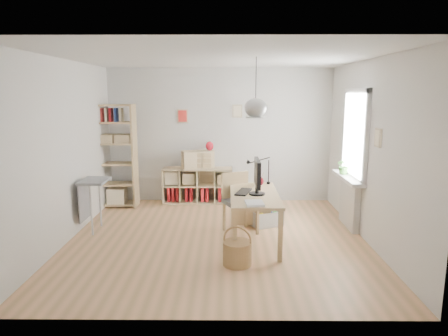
{
  "coord_description": "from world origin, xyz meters",
  "views": [
    {
      "loc": [
        0.15,
        -5.84,
        2.2
      ],
      "look_at": [
        0.1,
        0.3,
        1.05
      ],
      "focal_mm": 32.0,
      "sensor_mm": 36.0,
      "label": 1
    }
  ],
  "objects_px": {
    "tall_bookshelf": "(115,152)",
    "chair": "(239,199)",
    "cube_shelf": "(197,188)",
    "storage_chest": "(265,214)",
    "drawer_chest": "(198,159)",
    "monitor": "(257,175)",
    "desk": "(254,200)"
  },
  "relations": [
    {
      "from": "tall_bookshelf",
      "to": "chair",
      "type": "xyz_separation_m",
      "value": [
        2.37,
        -1.46,
        -0.55
      ]
    },
    {
      "from": "storage_chest",
      "to": "tall_bookshelf",
      "type": "bearing_deg",
      "value": 134.15
    },
    {
      "from": "desk",
      "to": "monitor",
      "type": "height_order",
      "value": "monitor"
    },
    {
      "from": "chair",
      "to": "storage_chest",
      "type": "relative_size",
      "value": 1.32
    },
    {
      "from": "monitor",
      "to": "drawer_chest",
      "type": "bearing_deg",
      "value": 114.47
    },
    {
      "from": "drawer_chest",
      "to": "chair",
      "type": "bearing_deg",
      "value": -84.42
    },
    {
      "from": "tall_bookshelf",
      "to": "chair",
      "type": "bearing_deg",
      "value": -31.56
    },
    {
      "from": "desk",
      "to": "tall_bookshelf",
      "type": "height_order",
      "value": "tall_bookshelf"
    },
    {
      "from": "desk",
      "to": "chair",
      "type": "xyz_separation_m",
      "value": [
        -0.21,
        0.49,
        -0.11
      ]
    },
    {
      "from": "tall_bookshelf",
      "to": "monitor",
      "type": "bearing_deg",
      "value": -37.16
    },
    {
      "from": "storage_chest",
      "to": "monitor",
      "type": "bearing_deg",
      "value": -127.58
    },
    {
      "from": "storage_chest",
      "to": "drawer_chest",
      "type": "height_order",
      "value": "drawer_chest"
    },
    {
      "from": "monitor",
      "to": "tall_bookshelf",
      "type": "bearing_deg",
      "value": 142.52
    },
    {
      "from": "drawer_chest",
      "to": "storage_chest",
      "type": "bearing_deg",
      "value": -66.68
    },
    {
      "from": "tall_bookshelf",
      "to": "storage_chest",
      "type": "height_order",
      "value": "tall_bookshelf"
    },
    {
      "from": "desk",
      "to": "monitor",
      "type": "relative_size",
      "value": 2.54
    },
    {
      "from": "monitor",
      "to": "chair",
      "type": "bearing_deg",
      "value": 114.9
    },
    {
      "from": "desk",
      "to": "cube_shelf",
      "type": "relative_size",
      "value": 1.07
    },
    {
      "from": "chair",
      "to": "drawer_chest",
      "type": "relative_size",
      "value": 1.54
    },
    {
      "from": "cube_shelf",
      "to": "storage_chest",
      "type": "distance_m",
      "value": 1.89
    },
    {
      "from": "cube_shelf",
      "to": "tall_bookshelf",
      "type": "height_order",
      "value": "tall_bookshelf"
    },
    {
      "from": "tall_bookshelf",
      "to": "storage_chest",
      "type": "xyz_separation_m",
      "value": [
        2.83,
        -1.11,
        -0.92
      ]
    },
    {
      "from": "desk",
      "to": "tall_bookshelf",
      "type": "xyz_separation_m",
      "value": [
        -2.59,
        1.95,
        0.43
      ]
    },
    {
      "from": "drawer_chest",
      "to": "cube_shelf",
      "type": "bearing_deg",
      "value": 107.04
    },
    {
      "from": "monitor",
      "to": "desk",
      "type": "bearing_deg",
      "value": 133.95
    },
    {
      "from": "cube_shelf",
      "to": "storage_chest",
      "type": "relative_size",
      "value": 1.95
    },
    {
      "from": "monitor",
      "to": "drawer_chest",
      "type": "distance_m",
      "value": 2.46
    },
    {
      "from": "monitor",
      "to": "drawer_chest",
      "type": "xyz_separation_m",
      "value": [
        -1.03,
        2.23,
        -0.14
      ]
    },
    {
      "from": "desk",
      "to": "storage_chest",
      "type": "height_order",
      "value": "desk"
    },
    {
      "from": "desk",
      "to": "cube_shelf",
      "type": "xyz_separation_m",
      "value": [
        -1.02,
        2.23,
        -0.36
      ]
    },
    {
      "from": "monitor",
      "to": "drawer_chest",
      "type": "height_order",
      "value": "monitor"
    },
    {
      "from": "desk",
      "to": "drawer_chest",
      "type": "relative_size",
      "value": 2.42
    }
  ]
}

